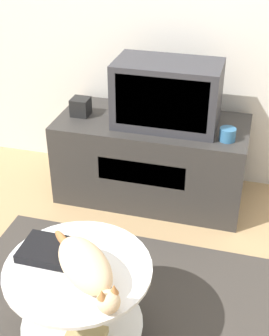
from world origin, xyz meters
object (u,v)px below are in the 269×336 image
Objects in this scene: dvd_box at (50,251)px; tv at (167,94)px; cat at (86,267)px; speaker at (81,107)px.

tv is at bearing 78.61° from dvd_box.
tv is 1.52× the size of cat.
cat is at bearing -91.78° from tv.
dvd_box is at bearing -163.16° from cat.
speaker is 1.28m from dvd_box.
speaker is 0.45× the size of dvd_box.
speaker is 0.27× the size of cat.
tv reaches higher than dvd_box.
dvd_box is 0.60× the size of cat.
dvd_box is (-0.25, -1.23, -0.27)m from tv.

